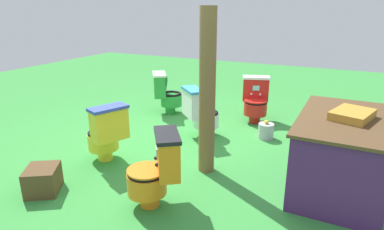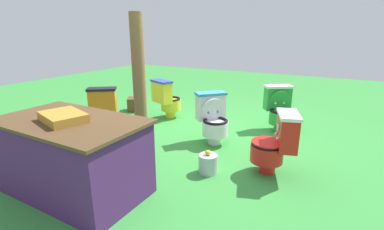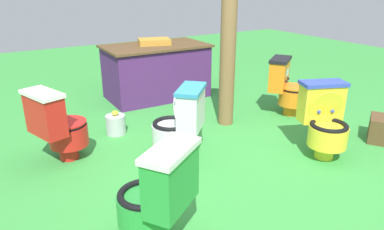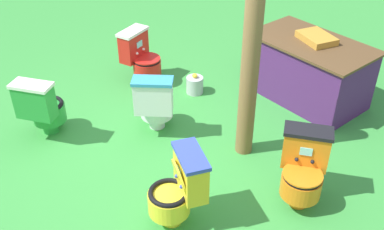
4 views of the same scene
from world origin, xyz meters
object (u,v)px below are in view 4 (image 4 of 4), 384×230
(toilet_white, at_px, (155,103))
(wooden_post, at_px, (249,77))
(lemon_bucket, at_px, (195,84))
(toilet_green, at_px, (42,107))
(toilet_yellow, at_px, (179,189))
(toilet_orange, at_px, (303,168))
(toilet_red, at_px, (141,57))
(vendor_table, at_px, (308,70))

(toilet_white, distance_m, wooden_post, 1.17)
(lemon_bucket, bearing_deg, toilet_green, -101.30)
(toilet_yellow, height_order, lemon_bucket, toilet_yellow)
(toilet_white, height_order, toilet_orange, same)
(toilet_yellow, height_order, toilet_red, same)
(toilet_green, height_order, lemon_bucket, toilet_green)
(toilet_red, relative_size, vendor_table, 0.49)
(toilet_white, bearing_deg, toilet_green, -172.64)
(toilet_white, xyz_separation_m, wooden_post, (0.91, 0.50, 0.54))
(toilet_white, relative_size, toilet_green, 1.00)
(toilet_white, distance_m, toilet_red, 1.14)
(toilet_yellow, xyz_separation_m, toilet_orange, (0.52, 1.03, -0.00))
(toilet_green, distance_m, toilet_orange, 2.84)
(toilet_white, relative_size, lemon_bucket, 2.63)
(toilet_orange, xyz_separation_m, wooden_post, (-0.85, 0.13, 0.54))
(toilet_red, xyz_separation_m, toilet_orange, (2.78, -0.15, 0.00))
(toilet_yellow, distance_m, toilet_red, 2.55)
(toilet_white, height_order, lemon_bucket, toilet_white)
(toilet_white, bearing_deg, wooden_post, -17.69)
(toilet_yellow, distance_m, wooden_post, 1.32)
(lemon_bucket, bearing_deg, vendor_table, 45.19)
(toilet_green, relative_size, toilet_red, 1.00)
(toilet_red, height_order, vendor_table, vendor_table)
(toilet_green, distance_m, lemon_bucket, 1.93)
(toilet_yellow, height_order, wooden_post, wooden_post)
(vendor_table, bearing_deg, wooden_post, -79.31)
(vendor_table, bearing_deg, toilet_orange, -53.61)
(toilet_white, xyz_separation_m, toilet_red, (-1.02, 0.52, -0.00))
(toilet_orange, xyz_separation_m, lemon_bucket, (-2.11, 0.51, -0.25))
(toilet_red, distance_m, lemon_bucket, 0.80)
(toilet_red, xyz_separation_m, lemon_bucket, (0.67, 0.36, -0.25))
(toilet_white, distance_m, toilet_yellow, 1.41)
(toilet_green, xyz_separation_m, vendor_table, (1.37, 2.88, 0.02))
(toilet_red, xyz_separation_m, wooden_post, (1.92, -0.02, 0.54))
(toilet_white, height_order, vendor_table, vendor_table)
(toilet_white, distance_m, toilet_orange, 1.80)
(toilet_yellow, height_order, toilet_green, same)
(toilet_white, bearing_deg, vendor_table, 24.38)
(wooden_post, bearing_deg, toilet_yellow, -74.03)
(toilet_red, height_order, toilet_orange, same)
(wooden_post, distance_m, lemon_bucket, 1.53)
(toilet_yellow, relative_size, wooden_post, 0.40)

